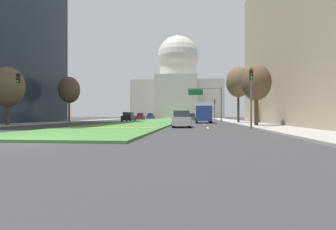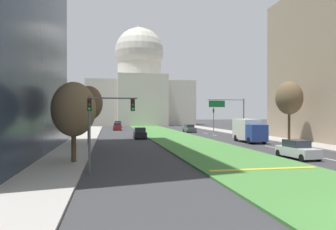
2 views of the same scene
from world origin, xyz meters
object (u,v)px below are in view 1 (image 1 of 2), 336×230
at_px(sedan_distant, 191,117).
at_px(sedan_very_far, 151,116).
at_px(capitol_building, 178,85).
at_px(overhead_guide_sign, 208,97).
at_px(sedan_lead_stopped, 181,119).
at_px(street_tree_left_mid, 69,90).
at_px(street_tree_right_mid, 238,82).
at_px(box_truck_delivery, 203,112).
at_px(street_tree_right_near, 256,83).
at_px(sedan_midblock, 128,117).
at_px(sedan_far_horizon, 140,116).
at_px(traffic_light_near_right, 251,90).
at_px(traffic_light_far_right, 215,107).
at_px(street_tree_left_near, 8,87).

xyz_separation_m(sedan_distant, sedan_very_far, (-14.24, 24.52, 0.08)).
height_order(capitol_building, overhead_guide_sign, capitol_building).
bearing_deg(overhead_guide_sign, sedan_lead_stopped, -98.56).
bearing_deg(street_tree_left_mid, street_tree_right_mid, -2.44).
xyz_separation_m(sedan_distant, box_truck_delivery, (2.20, -23.80, 0.90)).
bearing_deg(street_tree_right_mid, sedan_very_far, 113.26).
xyz_separation_m(overhead_guide_sign, sedan_distant, (-3.36, 14.13, -3.92)).
distance_m(street_tree_right_near, sedan_midblock, 29.63).
distance_m(street_tree_right_near, box_truck_delivery, 14.30).
relative_size(capitol_building, sedan_distant, 7.98).
xyz_separation_m(capitol_building, sedan_midblock, (-5.73, -59.05, -12.65)).
xyz_separation_m(sedan_lead_stopped, sedan_far_horizon, (-14.48, 49.77, 0.06)).
bearing_deg(sedan_far_horizon, capitol_building, 75.60).
xyz_separation_m(sedan_lead_stopped, sedan_midblock, (-11.58, 24.35, 0.05)).
bearing_deg(capitol_building, sedan_far_horizon, -104.40).
distance_m(traffic_light_near_right, overhead_guide_sign, 28.80).
bearing_deg(overhead_guide_sign, box_truck_delivery, -96.82).
relative_size(traffic_light_far_right, sedan_far_horizon, 1.20).
height_order(overhead_guide_sign, sedan_lead_stopped, overhead_guide_sign).
bearing_deg(street_tree_left_mid, sedan_midblock, 53.10).
bearing_deg(street_tree_right_mid, overhead_guide_sign, 108.95).
bearing_deg(overhead_guide_sign, sedan_far_horizon, 126.22).
relative_size(traffic_light_near_right, street_tree_right_mid, 0.62).
bearing_deg(street_tree_right_near, sedan_far_horizon, 115.05).
xyz_separation_m(street_tree_left_mid, sedan_far_horizon, (4.38, 35.12, -4.41)).
bearing_deg(sedan_far_horizon, street_tree_right_near, -64.95).
height_order(traffic_light_near_right, street_tree_right_near, street_tree_right_near).
relative_size(sedan_midblock, sedan_far_horizon, 1.00).
height_order(street_tree_left_mid, street_tree_right_mid, street_tree_right_mid).
bearing_deg(sedan_lead_stopped, traffic_light_far_right, 81.40).
relative_size(sedan_distant, sedan_very_far, 1.03).
bearing_deg(traffic_light_near_right, sedan_very_far, 106.45).
xyz_separation_m(traffic_light_far_right, street_tree_right_near, (1.71, -37.69, 1.30)).
bearing_deg(sedan_far_horizon, sedan_very_far, 87.38).
bearing_deg(sedan_distant, box_truck_delivery, -84.72).
xyz_separation_m(street_tree_left_mid, box_truck_delivery, (21.45, 0.57, -3.57)).
xyz_separation_m(sedan_midblock, sedan_distant, (11.96, 14.66, -0.06)).
distance_m(traffic_light_near_right, street_tree_left_near, 25.68).
height_order(street_tree_right_near, sedan_far_horizon, street_tree_right_near).
bearing_deg(sedan_lead_stopped, sedan_midblock, 115.42).
distance_m(traffic_light_near_right, street_tree_left_mid, 31.04).
xyz_separation_m(street_tree_right_near, street_tree_right_mid, (-0.10, 11.31, 1.45)).
xyz_separation_m(traffic_light_far_right, overhead_guide_sign, (-2.29, -15.01, 1.37)).
distance_m(traffic_light_far_right, overhead_guide_sign, 15.24).
relative_size(sedan_midblock, box_truck_delivery, 0.68).
distance_m(street_tree_left_near, sedan_distant, 43.04).
xyz_separation_m(sedan_far_horizon, sedan_very_far, (0.63, 13.76, 0.01)).
relative_size(traffic_light_far_right, street_tree_right_near, 0.79).
bearing_deg(traffic_light_near_right, street_tree_left_near, 169.58).
height_order(traffic_light_far_right, sedan_midblock, traffic_light_far_right).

